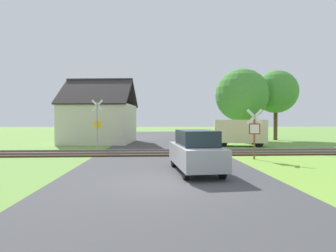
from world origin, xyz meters
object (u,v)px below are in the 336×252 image
at_px(mail_truck, 238,132).
at_px(parked_car, 196,151).
at_px(stop_sign_near, 254,131).
at_px(house, 100,122).
at_px(crossing_sign_far, 97,122).
at_px(tree_far, 276,92).
at_px(tree_right, 242,95).

xyz_separation_m(mail_truck, parked_car, (-5.33, -10.95, -0.34)).
distance_m(stop_sign_near, house, 15.91).
xyz_separation_m(house, mail_truck, (12.38, -4.05, -0.81)).
xyz_separation_m(stop_sign_near, house, (-10.91, 11.57, 0.44)).
xyz_separation_m(crossing_sign_far, mail_truck, (11.29, 2.24, -0.84)).
relative_size(tree_far, parked_car, 1.87).
relative_size(crossing_sign_far, mail_truck, 0.72).
xyz_separation_m(crossing_sign_far, tree_right, (13.60, 8.09, 2.83)).
bearing_deg(mail_truck, house, 82.96).
bearing_deg(crossing_sign_far, parked_car, -46.47).
bearing_deg(mail_truck, tree_right, -10.42).
relative_size(crossing_sign_far, tree_right, 0.48).
distance_m(tree_far, mail_truck, 10.13).
xyz_separation_m(tree_far, mail_truck, (-6.44, -6.65, -4.12)).
xyz_separation_m(stop_sign_near, parked_car, (-3.86, -3.43, -0.72)).
distance_m(crossing_sign_far, house, 6.38).
distance_m(stop_sign_near, parked_car, 5.21).
relative_size(stop_sign_near, tree_far, 0.37).
bearing_deg(tree_right, stop_sign_near, -105.79).
bearing_deg(parked_car, tree_far, 51.04).
bearing_deg(tree_right, house, -173.00).
bearing_deg(house, mail_truck, -12.60).
xyz_separation_m(house, tree_far, (18.82, 2.59, 3.30)).
xyz_separation_m(tree_far, parked_car, (-11.77, -17.59, -4.46)).
relative_size(house, parked_car, 1.71).
distance_m(stop_sign_near, crossing_sign_far, 11.15).
relative_size(house, tree_far, 0.91).
distance_m(house, mail_truck, 13.05).
height_order(house, tree_far, tree_far).
bearing_deg(crossing_sign_far, house, 109.01).
xyz_separation_m(stop_sign_near, crossing_sign_far, (-9.82, 5.28, 0.47)).
bearing_deg(parked_car, stop_sign_near, 36.47).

